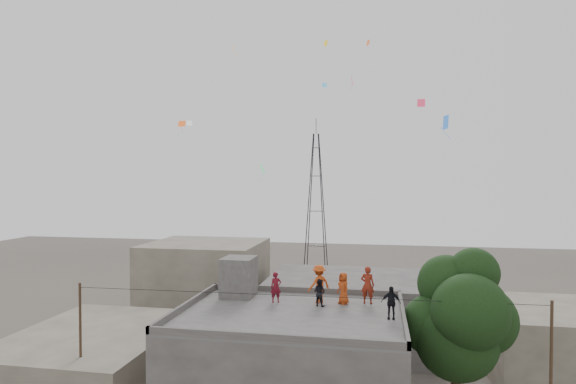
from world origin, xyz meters
name	(u,v)px	position (x,y,z in m)	size (l,w,h in m)	color
main_building	(291,380)	(0.00, 0.00, 3.05)	(10.00, 8.00, 6.10)	#43403E
parapet	(291,310)	(0.00, 0.00, 6.25)	(10.00, 8.00, 0.30)	#43403E
stair_head_box	(239,277)	(-3.20, 2.60, 7.10)	(1.60, 1.80, 2.00)	#43403E
neighbor_west	(96,368)	(-11.00, 2.00, 2.00)	(8.00, 10.00, 4.00)	#5E584A
neighbor_north	(352,311)	(2.00, 14.00, 2.50)	(12.00, 9.00, 5.00)	#43403E
neighbor_northwest	(206,285)	(-10.00, 16.00, 3.50)	(9.00, 8.00, 7.00)	#5E584A
neighbor_east	(549,344)	(14.00, 10.00, 2.20)	(7.00, 8.00, 4.40)	#5E584A
tree	(460,318)	(7.37, 0.60, 6.10)	(4.90, 4.60, 9.10)	black
utility_line	(297,375)	(0.50, -1.25, 3.83)	(20.12, 0.62, 7.40)	black
transmission_tower	(316,204)	(-4.00, 40.00, 9.07)	(2.97, 2.97, 20.01)	black
person_red_adult	(368,285)	(3.35, 2.32, 7.00)	(0.66, 0.43, 1.81)	maroon
person_orange_child	(343,288)	(2.20, 2.04, 6.86)	(0.74, 0.48, 1.52)	#AF3D14
person_dark_child	(319,292)	(1.11, 1.45, 6.74)	(0.62, 0.49, 1.28)	black
person_dark_adult	(391,303)	(4.40, -0.11, 6.81)	(0.83, 0.34, 1.41)	black
person_orange_adult	(319,284)	(1.02, 2.09, 7.02)	(1.19, 0.68, 1.83)	#C44716
person_red_child	(276,287)	(-1.06, 1.71, 6.84)	(0.54, 0.35, 1.47)	maroon
kites	(324,98)	(0.58, 7.89, 17.01)	(16.27, 15.77, 9.91)	#F15719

